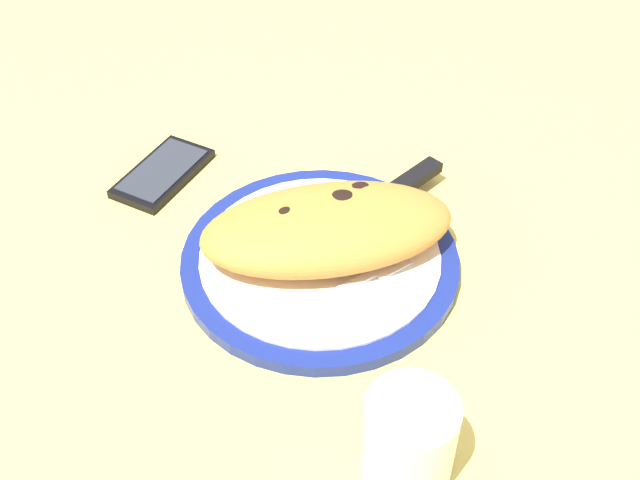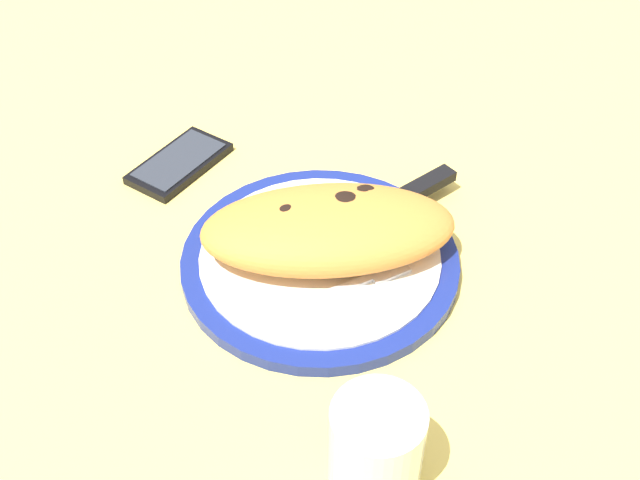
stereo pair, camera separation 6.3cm
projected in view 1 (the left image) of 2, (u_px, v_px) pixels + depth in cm
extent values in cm
cube|color=#EACC60|center=(320.00, 277.00, 83.56)|extent=(150.00, 150.00, 3.00)
cylinder|color=navy|center=(320.00, 261.00, 82.05)|extent=(28.25, 28.25, 1.40)
cylinder|color=white|center=(320.00, 255.00, 81.46)|extent=(24.43, 24.43, 0.30)
ellipsoid|color=orange|center=(327.00, 228.00, 80.10)|extent=(27.16, 16.66, 5.56)
ellipsoid|color=black|center=(359.00, 189.00, 81.58)|extent=(2.73, 2.34, 0.84)
ellipsoid|color=black|center=(284.00, 234.00, 76.48)|extent=(1.96, 1.73, 0.58)
ellipsoid|color=black|center=(287.00, 213.00, 78.35)|extent=(2.92, 2.61, 0.87)
ellipsoid|color=black|center=(342.00, 200.00, 79.78)|extent=(3.83, 3.74, 1.04)
ellipsoid|color=black|center=(357.00, 191.00, 81.10)|extent=(2.39, 2.30, 0.71)
cube|color=silver|center=(325.00, 298.00, 76.74)|extent=(11.61, 3.61, 0.40)
cube|color=silver|center=(390.00, 265.00, 79.94)|extent=(4.40, 3.07, 0.40)
cube|color=silver|center=(329.00, 239.00, 82.69)|extent=(13.43, 7.21, 0.40)
cube|color=black|center=(407.00, 184.00, 88.62)|extent=(10.07, 5.99, 1.20)
cube|color=black|center=(163.00, 173.00, 92.82)|extent=(13.32, 12.81, 1.00)
cube|color=#2D333D|center=(162.00, 169.00, 92.43)|extent=(11.60, 11.12, 0.16)
cylinder|color=silver|center=(409.00, 440.00, 62.53)|extent=(7.36, 7.36, 8.69)
cylinder|color=silver|center=(406.00, 457.00, 64.22)|extent=(6.77, 6.77, 3.38)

